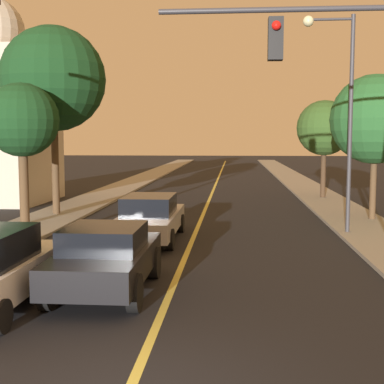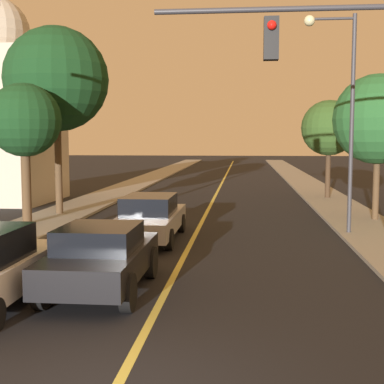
# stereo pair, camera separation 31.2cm
# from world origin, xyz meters

# --- Properties ---
(road_surface) EXTENTS (9.77, 80.00, 0.01)m
(road_surface) POSITION_xyz_m (0.00, 36.00, 0.01)
(road_surface) COLOR black
(road_surface) RESTS_ON ground
(sidewalk_left) EXTENTS (2.50, 80.00, 0.12)m
(sidewalk_left) POSITION_xyz_m (-6.14, 36.00, 0.06)
(sidewalk_left) COLOR gray
(sidewalk_left) RESTS_ON ground
(sidewalk_right) EXTENTS (2.50, 80.00, 0.12)m
(sidewalk_right) POSITION_xyz_m (6.14, 36.00, 0.06)
(sidewalk_right) COLOR gray
(sidewalk_right) RESTS_ON ground
(car_near_lane_front) EXTENTS (1.92, 4.06, 1.47)m
(car_near_lane_front) POSITION_xyz_m (-1.37, 4.75, 0.78)
(car_near_lane_front) COLOR black
(car_near_lane_front) RESTS_ON ground
(car_near_lane_second) EXTENTS (1.88, 5.00, 1.49)m
(car_near_lane_second) POSITION_xyz_m (-1.37, 10.74, 0.76)
(car_near_lane_second) COLOR #A5A8B2
(car_near_lane_second) RESTS_ON ground
(traffic_signal_mast) EXTENTS (5.69, 0.42, 6.17)m
(traffic_signal_mast) POSITION_xyz_m (3.93, 5.57, 4.36)
(traffic_signal_mast) COLOR #333338
(traffic_signal_mast) RESTS_ON ground
(streetlamp_right) EXTENTS (1.72, 0.36, 7.28)m
(streetlamp_right) POSITION_xyz_m (4.85, 12.25, 4.76)
(streetlamp_right) COLOR #333338
(streetlamp_right) RESTS_ON ground
(tree_left_near) EXTENTS (2.72, 2.72, 5.23)m
(tree_left_near) POSITION_xyz_m (-6.46, 12.98, 3.95)
(tree_left_near) COLOR #4C3823
(tree_left_near) RESTS_ON ground
(tree_left_far) EXTENTS (4.37, 4.37, 7.85)m
(tree_left_far) POSITION_xyz_m (-6.24, 15.88, 5.77)
(tree_left_far) COLOR #4C3823
(tree_left_far) RESTS_ON ground
(tree_right_near) EXTENTS (3.51, 3.51, 5.70)m
(tree_right_near) POSITION_xyz_m (6.84, 15.35, 4.05)
(tree_right_near) COLOR #4C3823
(tree_right_near) RESTS_ON ground
(tree_right_far) EXTENTS (2.97, 2.97, 5.26)m
(tree_right_far) POSITION_xyz_m (6.17, 23.25, 3.87)
(tree_right_far) COLOR #3D2B1C
(tree_right_far) RESTS_ON ground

